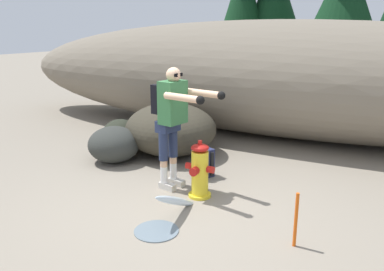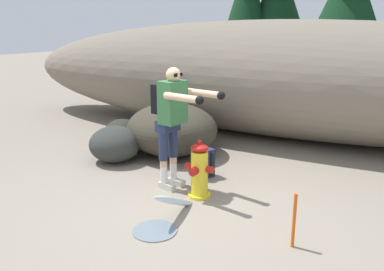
% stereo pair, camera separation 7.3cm
% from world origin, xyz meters
% --- Properties ---
extents(ground_plane, '(56.00, 56.00, 0.04)m').
position_xyz_m(ground_plane, '(0.00, 0.00, -0.02)').
color(ground_plane, gray).
extents(dirt_embankment, '(13.42, 3.20, 2.38)m').
position_xyz_m(dirt_embankment, '(0.00, 4.13, 1.19)').
color(dirt_embankment, '#756B5B').
rests_on(dirt_embankment, ground_plane).
extents(fire_hydrant, '(0.41, 0.36, 0.79)m').
position_xyz_m(fire_hydrant, '(0.12, 0.39, 0.36)').
color(fire_hydrant, yellow).
rests_on(fire_hydrant, ground_plane).
extents(hydrant_water_jet, '(0.51, 1.20, 0.55)m').
position_xyz_m(hydrant_water_jet, '(0.12, -0.33, 0.14)').
color(hydrant_water_jet, silver).
rests_on(hydrant_water_jet, ground_plane).
extents(utility_worker, '(1.03, 0.64, 1.71)m').
position_xyz_m(utility_worker, '(-0.35, 0.49, 1.09)').
color(utility_worker, beige).
rests_on(utility_worker, ground_plane).
extents(spare_backpack, '(0.35, 0.36, 0.47)m').
position_xyz_m(spare_backpack, '(-0.17, 1.07, 0.22)').
color(spare_backpack, '#23284C').
rests_on(spare_backpack, ground_plane).
extents(boulder_large, '(2.33, 2.32, 0.91)m').
position_xyz_m(boulder_large, '(-1.19, 1.84, 0.46)').
color(boulder_large, '#373327').
rests_on(boulder_large, ground_plane).
extents(boulder_mid, '(1.05, 1.11, 0.54)m').
position_xyz_m(boulder_mid, '(-2.23, 1.70, 0.27)').
color(boulder_mid, '#26291F').
rests_on(boulder_mid, ground_plane).
extents(boulder_small, '(1.21, 1.20, 0.61)m').
position_xyz_m(boulder_small, '(-1.82, 1.01, 0.30)').
color(boulder_small, '#30322E').
rests_on(boulder_small, ground_plane).
extents(survey_stake, '(0.04, 0.04, 0.60)m').
position_xyz_m(survey_stake, '(1.57, -0.27, 0.30)').
color(survey_stake, '#E55914').
rests_on(survey_stake, ground_plane).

